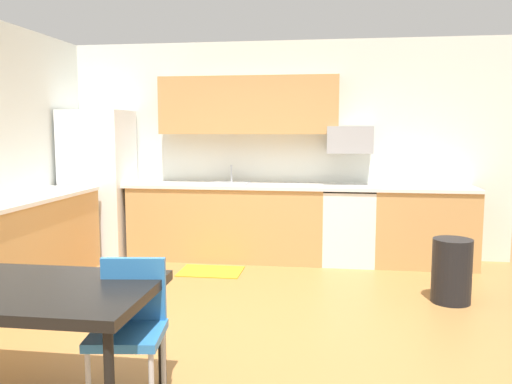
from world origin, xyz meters
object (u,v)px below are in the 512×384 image
Objects in this scene: refrigerator at (99,184)px; dining_table at (29,297)px; oven_range at (348,226)px; microwave at (350,140)px; trash_bin at (452,271)px; chair_near_table at (130,321)px.

refrigerator reaches higher than dining_table.
refrigerator is 3.15m from oven_range.
refrigerator is at bearing -178.53° from oven_range.
microwave reaches higher than trash_bin.
trash_bin is (4.03, -1.28, -0.62)m from refrigerator.
refrigerator reaches higher than chair_near_table.
microwave is at bearing 63.26° from dining_table.
oven_range is (3.12, 0.08, -0.47)m from refrigerator.
chair_near_table is (-1.35, -3.53, 0.05)m from oven_range.
trash_bin is at bearing -17.57° from refrigerator.
chair_near_table reaches higher than dining_table.
dining_table is at bearing -116.74° from microwave.
oven_range is 3.78m from chair_near_table.
refrigerator reaches higher than microwave.
microwave reaches higher than dining_table.
oven_range is at bearing -90.00° from microwave.
oven_range is 1.69× the size of microwave.
trash_bin is at bearing -56.12° from oven_range.
oven_range reaches higher than trash_bin.
oven_range is at bearing 69.06° from chair_near_table.
trash_bin is (2.80, 2.30, -0.37)m from dining_table.
dining_table is 2.33× the size of trash_bin.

